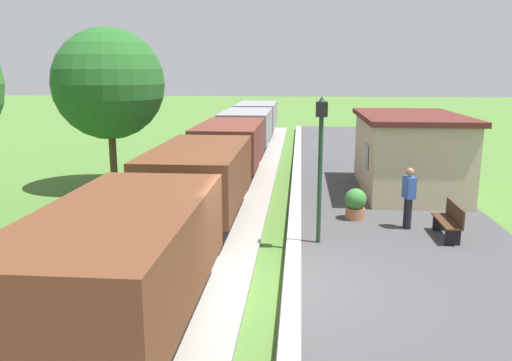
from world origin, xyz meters
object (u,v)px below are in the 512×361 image
at_px(lamp_post_near, 321,143).
at_px(station_hut, 408,153).
at_px(bench_down_platform, 386,156).
at_px(person_waiting, 409,196).
at_px(potted_planter, 355,203).
at_px(tree_trackside_far, 109,84).
at_px(bench_near_hut, 450,220).
at_px(freight_train, 230,147).

bearing_deg(lamp_post_near, station_hut, 60.61).
bearing_deg(bench_down_platform, station_hut, -90.45).
bearing_deg(person_waiting, potted_planter, -45.92).
height_order(potted_planter, lamp_post_near, lamp_post_near).
distance_m(person_waiting, potted_planter, 1.63).
bearing_deg(tree_trackside_far, bench_near_hut, -28.00).
bearing_deg(potted_planter, person_waiting, -30.35).
relative_size(station_hut, lamp_post_near, 1.57).
bearing_deg(bench_near_hut, person_waiting, 141.32).
height_order(station_hut, bench_down_platform, station_hut).
bearing_deg(bench_near_hut, station_hut, 90.40).
bearing_deg(bench_near_hut, freight_train, 131.17).
xyz_separation_m(bench_down_platform, tree_trackside_far, (-11.21, -4.12, 3.31)).
height_order(station_hut, person_waiting, station_hut).
relative_size(freight_train, tree_trackside_far, 5.31).
height_order(freight_train, potted_planter, freight_train).
bearing_deg(station_hut, potted_planter, -120.40).
bearing_deg(bench_near_hut, lamp_post_near, -168.93).
bearing_deg(bench_near_hut, tree_trackside_far, 152.00).
xyz_separation_m(bench_near_hut, bench_down_platform, (0.00, 10.08, 0.00)).
relative_size(bench_down_platform, tree_trackside_far, 0.24).
bearing_deg(lamp_post_near, potted_planter, 62.39).
relative_size(bench_near_hut, lamp_post_near, 0.41).
bearing_deg(station_hut, bench_near_hut, -89.60).
height_order(station_hut, lamp_post_near, lamp_post_near).
relative_size(station_hut, tree_trackside_far, 0.94).
bearing_deg(tree_trackside_far, potted_planter, -26.37).
xyz_separation_m(station_hut, person_waiting, (-0.89, -4.60, -0.47)).
relative_size(station_hut, potted_planter, 6.33).
bearing_deg(station_hut, bench_down_platform, 89.55).
bearing_deg(potted_planter, lamp_post_near, -117.61).
bearing_deg(tree_trackside_far, person_waiting, -26.91).
bearing_deg(station_hut, lamp_post_near, -119.39).
height_order(person_waiting, tree_trackside_far, tree_trackside_far).
bearing_deg(bench_down_platform, bench_near_hut, -90.00).
bearing_deg(tree_trackside_far, freight_train, 23.03).
bearing_deg(station_hut, person_waiting, -100.93).
distance_m(station_hut, potted_planter, 4.51).
height_order(station_hut, potted_planter, station_hut).
relative_size(station_hut, person_waiting, 3.39).
xyz_separation_m(bench_down_platform, potted_planter, (-2.27, -8.55, 0.00)).
height_order(freight_train, person_waiting, freight_train).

